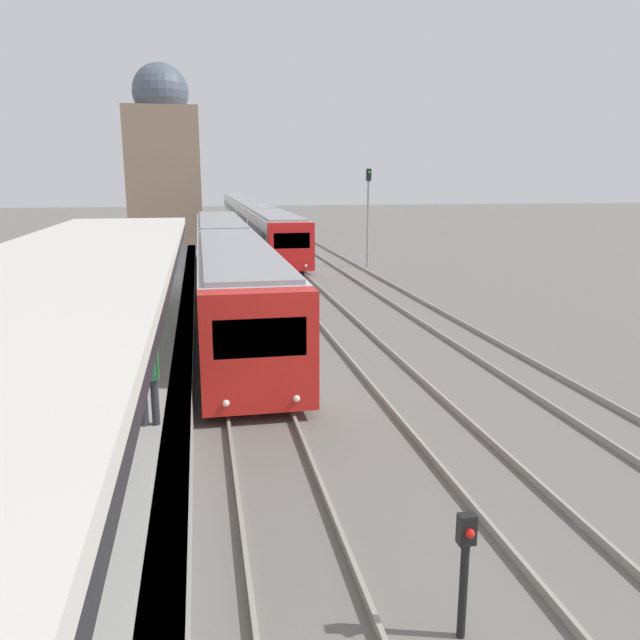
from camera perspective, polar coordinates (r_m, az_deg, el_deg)
platform_canopy at (r=11.10m, az=-23.70°, el=3.54°), size 4.00×27.60×2.88m
person_on_platform at (r=11.46m, az=-15.51°, el=-4.71°), size 0.40×0.40×1.66m
train_near at (r=28.45m, az=-8.50°, el=5.51°), size 2.56×30.91×3.05m
train_far at (r=62.37m, az=-6.47°, el=9.49°), size 2.55×57.24×3.02m
signal_post_near at (r=7.80m, az=13.11°, el=-20.72°), size 0.20×0.21×1.58m
signal_mast_far at (r=37.84m, az=4.43°, el=10.29°), size 0.28×0.29×5.79m
distant_domed_building at (r=50.37m, az=-14.06°, el=13.78°), size 5.38×5.38×13.59m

